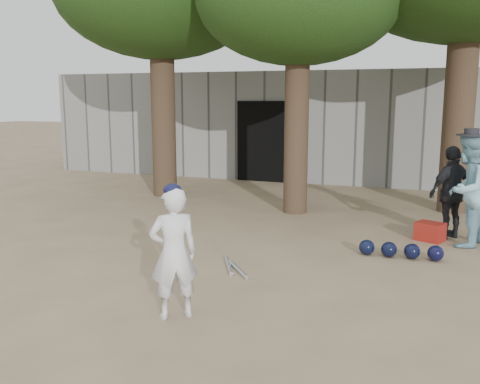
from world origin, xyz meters
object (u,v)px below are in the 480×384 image
at_px(red_bag, 430,232).
at_px(spectator_dark, 452,192).
at_px(spectator_blue, 467,190).
at_px(boy_player, 174,253).

bearing_deg(red_bag, spectator_dark, 45.61).
relative_size(spectator_blue, red_bag, 4.21).
xyz_separation_m(spectator_blue, red_bag, (-0.51, 0.12, -0.73)).
height_order(boy_player, red_bag, boy_player).
bearing_deg(spectator_dark, red_bag, 1.90).
xyz_separation_m(boy_player, spectator_dark, (2.78, 4.49, 0.06)).
relative_size(boy_player, red_bag, 3.34).
distance_m(spectator_dark, red_bag, 0.75).
distance_m(spectator_blue, spectator_dark, 0.48).
distance_m(boy_player, spectator_dark, 5.28).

